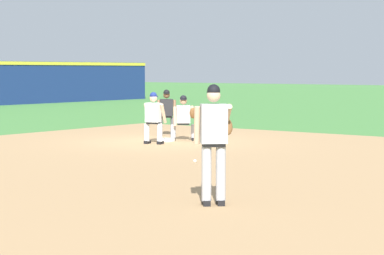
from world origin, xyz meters
The scene contains 8 objects.
ground_plane centered at (0.00, 0.00, 0.00)m, with size 160.00×160.00×0.00m, color #47843D.
infield_dirt_patch centered at (-3.75, -3.58, 0.00)m, with size 18.00×18.00×0.01m, color tan.
first_base_bag centered at (0.00, 0.00, 0.04)m, with size 0.38×0.38×0.09m, color white.
baseball centered at (-3.44, -3.70, 0.04)m, with size 0.07×0.07×0.07m, color white.
pitcher centered at (-7.47, -7.14, 1.06)m, with size 0.85×0.56×1.86m.
first_baseman centered at (0.45, -0.34, 0.73)m, with size 0.76×1.08×1.34m.
baserunner centered at (-0.80, -0.23, 0.79)m, with size 0.55×0.66×1.46m.
umpire centered at (1.50, 1.19, 0.79)m, with size 0.67×0.68×1.46m.
Camera 1 is at (-16.68, -13.79, 2.07)m, focal length 70.00 mm.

